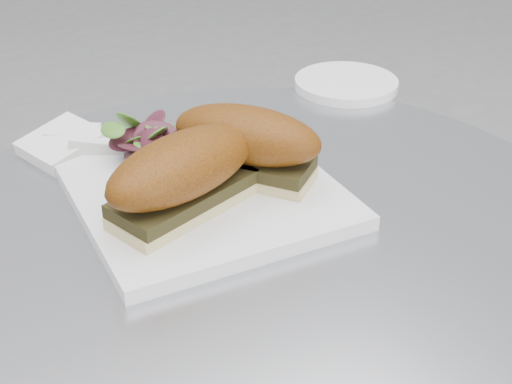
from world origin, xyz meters
The scene contains 6 objects.
plate centered at (-0.04, 0.06, 0.74)m, with size 0.26×0.26×0.02m, color white.
sandwich_left centered at (-0.08, 0.03, 0.79)m, with size 0.20×0.13×0.08m.
sandwich_right centered at (0.01, 0.06, 0.79)m, with size 0.16×0.18×0.08m.
salad centered at (-0.06, 0.14, 0.77)m, with size 0.10×0.10×0.05m, color #53812A, non-canonical shape.
napkin centered at (-0.12, 0.23, 0.74)m, with size 0.11×0.11×0.02m, color white, non-canonical shape.
saucer centered at (0.28, 0.24, 0.74)m, with size 0.15×0.15×0.01m, color white.
Camera 1 is at (-0.32, -0.53, 1.13)m, focal length 50.00 mm.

